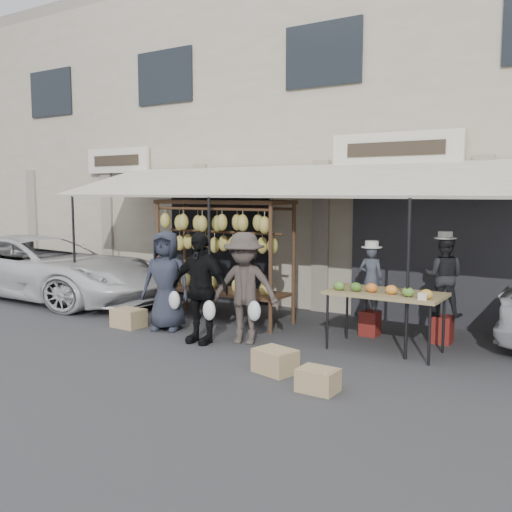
{
  "coord_description": "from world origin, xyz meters",
  "views": [
    {
      "loc": [
        4.97,
        -6.69,
        2.37
      ],
      "look_at": [
        -0.2,
        1.4,
        1.3
      ],
      "focal_mm": 40.0,
      "sensor_mm": 36.0,
      "label": 1
    }
  ],
  "objects": [
    {
      "name": "stool_left",
      "position": [
        1.56,
        2.17,
        0.21
      ],
      "size": [
        0.37,
        0.37,
        0.41
      ],
      "primitive_type": "cube",
      "rotation": [
        0.0,
        0.0,
        0.34
      ],
      "color": "maroon",
      "rests_on": "ground_plane"
    },
    {
      "name": "stool_right",
      "position": [
        2.7,
        2.33,
        0.22
      ],
      "size": [
        0.33,
        0.33,
        0.44
      ],
      "primitive_type": "cube",
      "rotation": [
        0.0,
        0.0,
        -0.06
      ],
      "color": "maroon",
      "rests_on": "ground_plane"
    },
    {
      "name": "customer_left",
      "position": [
        -1.55,
        0.65,
        0.86
      ],
      "size": [
        0.98,
        0.79,
        1.73
      ],
      "primitive_type": "imported",
      "rotation": [
        0.0,
        0.0,
        0.33
      ],
      "color": "#262A37",
      "rests_on": "ground_plane"
    },
    {
      "name": "customer_right",
      "position": [
        0.07,
        0.64,
        0.88
      ],
      "size": [
        1.28,
        0.96,
        1.76
      ],
      "primitive_type": "imported",
      "rotation": [
        0.0,
        0.0,
        0.3
      ],
      "color": "#413834",
      "rests_on": "ground_plane"
    },
    {
      "name": "crate_near_b",
      "position": [
        2.04,
        -0.72,
        0.14
      ],
      "size": [
        0.47,
        0.36,
        0.28
      ],
      "primitive_type": "cube",
      "rotation": [
        0.0,
        0.0,
        -0.02
      ],
      "color": "tan",
      "rests_on": "ground_plane"
    },
    {
      "name": "ground_plane",
      "position": [
        0.0,
        0.0,
        0.0
      ],
      "size": [
        90.0,
        90.0,
        0.0
      ],
      "primitive_type": "plane",
      "color": "#2D2D30"
    },
    {
      "name": "customer_mid",
      "position": [
        -0.55,
        0.3,
        0.88
      ],
      "size": [
        1.05,
        0.48,
        1.76
      ],
      "primitive_type": "imported",
      "rotation": [
        0.0,
        0.0,
        0.05
      ],
      "color": "black",
      "rests_on": "ground_plane"
    },
    {
      "name": "crate_far",
      "position": [
        -2.26,
        0.43,
        0.16
      ],
      "size": [
        0.55,
        0.42,
        0.32
      ],
      "primitive_type": "cube",
      "rotation": [
        0.0,
        0.0,
        -0.02
      ],
      "color": "tan",
      "rests_on": "ground_plane"
    },
    {
      "name": "vendor_right",
      "position": [
        2.7,
        2.33,
        1.07
      ],
      "size": [
        0.66,
        0.54,
        1.26
      ],
      "primitive_type": "imported",
      "rotation": [
        0.0,
        0.0,
        3.26
      ],
      "color": "black",
      "rests_on": "stool_right"
    },
    {
      "name": "vendor_left",
      "position": [
        1.56,
        2.17,
        0.96
      ],
      "size": [
        0.42,
        0.3,
        1.1
      ],
      "primitive_type": "imported",
      "rotation": [
        0.0,
        0.0,
        3.23
      ],
      "color": "#3C414D",
      "rests_on": "stool_left"
    },
    {
      "name": "crate_near_a",
      "position": [
        1.24,
        -0.38,
        0.16
      ],
      "size": [
        0.6,
        0.51,
        0.31
      ],
      "primitive_type": "cube",
      "rotation": [
        0.0,
        0.0,
        -0.24
      ],
      "color": "tan",
      "rests_on": "ground_plane"
    },
    {
      "name": "produce_table",
      "position": [
        2.1,
        1.36,
        0.87
      ],
      "size": [
        1.7,
        0.9,
        1.04
      ],
      "color": "#9E8854",
      "rests_on": "ground_plane"
    },
    {
      "name": "van",
      "position": [
        -6.23,
        1.53,
        1.03
      ],
      "size": [
        4.96,
        2.33,
        2.06
      ],
      "primitive_type": "imported",
      "rotation": [
        0.0,
        0.0,
        1.58
      ],
      "color": "silver",
      "rests_on": "ground_plane"
    },
    {
      "name": "awning",
      "position": [
        0.01,
        2.28,
        2.57
      ],
      "size": [
        10.0,
        2.35,
        2.92
      ],
      "color": "beige",
      "rests_on": "ground_plane"
    },
    {
      "name": "shophouse",
      "position": [
        -0.0,
        6.5,
        3.65
      ],
      "size": [
        24.0,
        6.15,
        7.3
      ],
      "color": "#B9B099",
      "rests_on": "ground_plane"
    },
    {
      "name": "banana_rack",
      "position": [
        -1.16,
        1.74,
        1.57
      ],
      "size": [
        2.6,
        0.9,
        2.24
      ],
      "color": "#482F1D",
      "rests_on": "ground_plane"
    }
  ]
}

